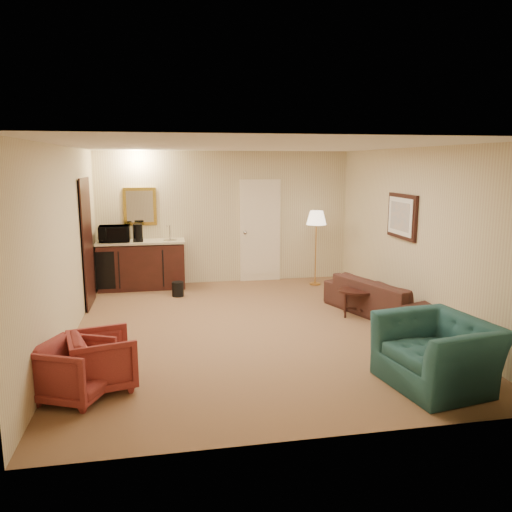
{
  "coord_description": "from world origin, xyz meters",
  "views": [
    {
      "loc": [
        -1.2,
        -6.84,
        2.38
      ],
      "look_at": [
        0.16,
        0.5,
        0.98
      ],
      "focal_mm": 35.0,
      "sensor_mm": 36.0,
      "label": 1
    }
  ],
  "objects": [
    {
      "name": "sofa",
      "position": [
        2.15,
        0.3,
        0.39
      ],
      "size": [
        1.23,
        2.05,
        0.77
      ],
      "primitive_type": "imported",
      "rotation": [
        0.0,
        0.0,
        1.93
      ],
      "color": "black",
      "rests_on": "ground"
    },
    {
      "name": "teal_armchair",
      "position": [
        1.64,
        -2.2,
        0.49
      ],
      "size": [
        0.92,
        1.24,
        0.98
      ],
      "primitive_type": "imported",
      "rotation": [
        0.0,
        0.0,
        -1.4
      ],
      "color": "#214F53",
      "rests_on": "ground"
    },
    {
      "name": "floor_lamp",
      "position": [
        1.7,
        2.4,
        0.74
      ],
      "size": [
        0.4,
        0.4,
        1.47
      ],
      "primitive_type": "cube",
      "rotation": [
        0.0,
        0.0,
        0.03
      ],
      "color": "gold",
      "rests_on": "ground"
    },
    {
      "name": "room_walls",
      "position": [
        -0.1,
        0.77,
        1.72
      ],
      "size": [
        5.02,
        6.01,
        2.61
      ],
      "color": "beige",
      "rests_on": "ground"
    },
    {
      "name": "coffee_table",
      "position": [
        1.8,
        0.3,
        0.21
      ],
      "size": [
        0.87,
        0.72,
        0.43
      ],
      "primitive_type": "cube",
      "rotation": [
        0.0,
        0.0,
        -0.33
      ],
      "color": "black",
      "rests_on": "ground"
    },
    {
      "name": "rose_chair_near",
      "position": [
        -2.15,
        -1.83,
        0.33
      ],
      "size": [
        0.82,
        0.84,
        0.66
      ],
      "primitive_type": "imported",
      "rotation": [
        0.0,
        0.0,
        1.15
      ],
      "color": "maroon",
      "rests_on": "ground"
    },
    {
      "name": "coffee_maker",
      "position": [
        -1.69,
        2.63,
        1.09
      ],
      "size": [
        0.22,
        0.22,
        0.33
      ],
      "primitive_type": "cylinder",
      "rotation": [
        0.0,
        0.0,
        0.26
      ],
      "color": "black",
      "rests_on": "wetbar_cabinet"
    },
    {
      "name": "microwave",
      "position": [
        -2.12,
        2.69,
        1.11
      ],
      "size": [
        0.56,
        0.32,
        0.37
      ],
      "primitive_type": "imported",
      "rotation": [
        0.0,
        0.0,
        0.02
      ],
      "color": "black",
      "rests_on": "wetbar_cabinet"
    },
    {
      "name": "waste_bin",
      "position": [
        -1.0,
        2.0,
        0.13
      ],
      "size": [
        0.25,
        0.25,
        0.26
      ],
      "primitive_type": "cylinder",
      "rotation": [
        0.0,
        0.0,
        0.21
      ],
      "color": "black",
      "rests_on": "ground"
    },
    {
      "name": "wetbar_cabinet",
      "position": [
        -1.65,
        2.72,
        0.46
      ],
      "size": [
        1.64,
        0.58,
        0.92
      ],
      "primitive_type": "cube",
      "color": "#371511",
      "rests_on": "ground"
    },
    {
      "name": "ground",
      "position": [
        0.0,
        0.0,
        0.0
      ],
      "size": [
        6.0,
        6.0,
        0.0
      ],
      "primitive_type": "plane",
      "color": "#8C6647",
      "rests_on": "ground"
    },
    {
      "name": "rose_chair_far",
      "position": [
        -1.9,
        -1.61,
        0.34
      ],
      "size": [
        0.75,
        0.78,
        0.67
      ],
      "primitive_type": "imported",
      "rotation": [
        0.0,
        0.0,
        1.81
      ],
      "color": "maroon",
      "rests_on": "ground"
    }
  ]
}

